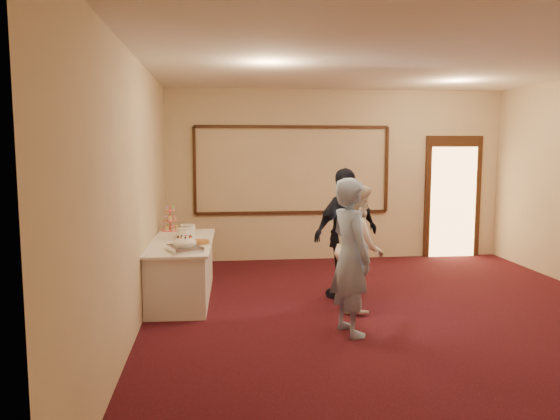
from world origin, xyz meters
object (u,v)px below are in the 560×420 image
object	(u,v)px
plate_stack_a	(184,234)
tart	(200,242)
guest	(346,234)
woman	(358,246)
plate_stack_b	(188,231)
buffet_table	(182,269)
pavlova_tray	(185,245)
man	(351,257)
cupcake_stand	(170,221)

from	to	relation	value
plate_stack_a	tart	xyz separation A→B (m)	(0.23, -0.42, -0.05)
tart	guest	bearing A→B (deg)	1.27
plate_stack_a	woman	distance (m)	2.33
plate_stack_b	woman	distance (m)	2.38
guest	tart	bearing A→B (deg)	-24.67
buffet_table	woman	bearing A→B (deg)	-18.19
plate_stack_b	woman	bearing A→B (deg)	-26.35
buffet_table	plate_stack_a	size ratio (longest dim) A/B	11.72
pavlova_tray	tart	xyz separation A→B (m)	(0.17, 0.43, -0.05)
plate_stack_a	man	xyz separation A→B (m)	(1.86, -1.75, -0.00)
cupcake_stand	plate_stack_b	size ratio (longest dim) A/B	1.94
plate_stack_a	woman	size ratio (longest dim) A/B	0.11
pavlova_tray	woman	xyz separation A→B (m)	(2.12, -0.01, -0.06)
cupcake_stand	guest	xyz separation A→B (m)	(2.39, -1.16, -0.04)
plate_stack_a	plate_stack_b	bearing A→B (deg)	77.91
pavlova_tray	man	bearing A→B (deg)	-26.58
cupcake_stand	tart	xyz separation A→B (m)	(0.48, -1.21, -0.12)
plate_stack_b	guest	world-z (taller)	guest
buffet_table	plate_stack_b	distance (m)	0.58
plate_stack_b	man	distance (m)	2.66
cupcake_stand	woman	bearing A→B (deg)	-34.24
guest	man	bearing A→B (deg)	52.40
plate_stack_a	pavlova_tray	bearing A→B (deg)	-86.33
plate_stack_a	buffet_table	bearing A→B (deg)	-102.36
buffet_table	pavlova_tray	bearing A→B (deg)	-83.30
pavlova_tray	cupcake_stand	distance (m)	1.67
cupcake_stand	man	world-z (taller)	man
buffet_table	cupcake_stand	distance (m)	1.09
plate_stack_a	tart	distance (m)	0.48
woman	pavlova_tray	bearing A→B (deg)	94.24
plate_stack_b	tart	bearing A→B (deg)	-73.27
pavlova_tray	man	world-z (taller)	man
tart	man	bearing A→B (deg)	-39.26
plate_stack_b	plate_stack_a	bearing A→B (deg)	-102.09
plate_stack_b	guest	bearing A→B (deg)	-15.22
pavlova_tray	tart	distance (m)	0.47
cupcake_stand	guest	bearing A→B (deg)	-25.97
buffet_table	man	distance (m)	2.52
cupcake_stand	man	bearing A→B (deg)	-50.32
plate_stack_a	tart	bearing A→B (deg)	-61.46
man	cupcake_stand	bearing A→B (deg)	24.29
woman	cupcake_stand	bearing A→B (deg)	60.28
woman	man	bearing A→B (deg)	165.14
plate_stack_a	man	size ratio (longest dim) A/B	0.11
buffet_table	plate_stack_b	bearing A→B (deg)	77.80
pavlova_tray	plate_stack_a	world-z (taller)	pavlova_tray
tart	guest	xyz separation A→B (m)	(1.91, 0.04, 0.07)
tart	man	distance (m)	2.11
cupcake_stand	woman	xyz separation A→B (m)	(2.42, -1.65, -0.13)
woman	plate_stack_a	bearing A→B (deg)	72.96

